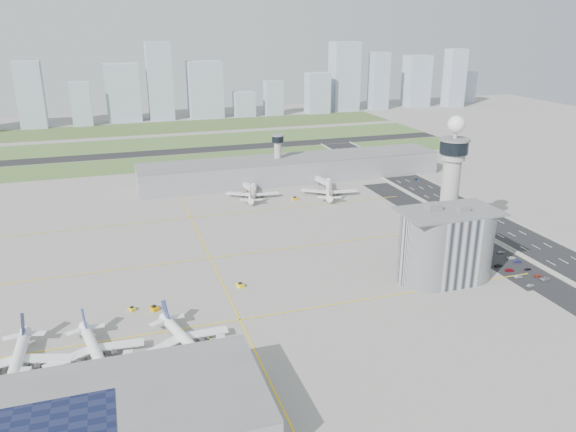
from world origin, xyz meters
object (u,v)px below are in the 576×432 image
object	(u,v)px
car_lot_0	(530,285)
car_hw_4	(362,161)
car_hw_1	(479,216)
tug_4	(295,198)
admin_building	(446,245)
jet_bridge_near_0	(13,404)
airplane_far_b	(329,186)
jet_bridge_far_1	(317,180)
airplane_near_b	(95,346)
car_lot_10	(511,258)
tug_3	(240,285)
jet_bridge_near_1	(123,384)
tug_2	(154,308)
airplane_far_a	(253,189)
jet_bridge_near_2	(222,366)
car_lot_11	(502,252)
airplane_near_a	(15,357)
car_lot_7	(538,276)
car_lot_4	(488,257)
secondary_tower	(278,154)
car_lot_9	(517,261)
car_lot_1	(518,276)
control_tower	(451,178)
tug_1	(207,342)
car_lot_6	(546,279)
car_lot_2	(510,270)
tug_5	(328,193)
tug_0	(132,309)
car_lot_3	(499,265)
car_lot_5	(478,251)
airplane_near_c	(185,335)
jet_bridge_far_0	(245,187)
car_lot_8	(528,269)
car_hw_2	(417,179)

from	to	relation	value
car_lot_0	car_hw_4	size ratio (longest dim) A/B	0.97
car_hw_1	tug_4	bearing A→B (deg)	143.05
admin_building	jet_bridge_near_0	distance (m)	170.00
airplane_far_b	jet_bridge_far_1	world-z (taller)	airplane_far_b
airplane_near_b	car_lot_10	xyz separation A→B (m)	(184.48, 26.83, -4.77)
airplane_near_b	car_hw_4	bearing A→B (deg)	126.21
tug_3	jet_bridge_near_1	bearing A→B (deg)	-148.90
jet_bridge_near_1	tug_2	size ratio (longest dim) A/B	4.12
jet_bridge_near_0	car_lot_10	distance (m)	211.88
airplane_far_a	jet_bridge_far_1	bearing A→B (deg)	-55.22
jet_bridge_near_2	car_lot_0	xyz separation A→B (m)	(135.20, 20.36, -2.25)
jet_bridge_near_1	admin_building	bearing A→B (deg)	-63.88
car_lot_11	airplane_near_a	bearing A→B (deg)	100.54
airplane_far_a	car_lot_7	distance (m)	175.25
airplane_far_b	car_lot_4	size ratio (longest dim) A/B	11.69
secondary_tower	car_lot_9	size ratio (longest dim) A/B	8.64
tug_3	car_lot_1	distance (m)	120.09
control_tower	car_lot_4	world-z (taller)	control_tower
control_tower	car_lot_11	xyz separation A→B (m)	(21.83, -15.18, -34.47)
car_lot_4	jet_bridge_near_0	bearing A→B (deg)	112.73
control_tower	tug_2	world-z (taller)	control_tower
airplane_far_a	car_lot_4	size ratio (longest dim) A/B	10.86
tug_1	car_lot_6	bearing A→B (deg)	47.30
airplane_near_b	car_lot_2	xyz separation A→B (m)	(174.74, 15.93, -4.78)
tug_5	car_lot_10	bearing A→B (deg)	161.16
tug_1	tug_3	xyz separation A→B (m)	(21.01, 39.14, 0.05)
tug_0	car_lot_3	bearing A→B (deg)	148.15
car_lot_5	car_lot_10	distance (m)	15.32
car_lot_0	car_lot_5	xyz separation A→B (m)	(1.39, 37.75, -0.01)
secondary_tower	jet_bridge_near_1	world-z (taller)	secondary_tower
admin_building	airplane_far_a	distance (m)	147.73
airplane_near_c	tug_0	size ratio (longest dim) A/B	13.86
tug_5	jet_bridge_near_0	bearing A→B (deg)	97.07
car_lot_9	car_lot_2	bearing A→B (deg)	131.80
tug_2	car_hw_4	world-z (taller)	tug_2
jet_bridge_near_1	car_lot_9	bearing A→B (deg)	-66.48
control_tower	jet_bridge_near_0	bearing A→B (deg)	-159.55
tug_3	car_lot_3	world-z (taller)	tug_3
jet_bridge_far_0	car_lot_2	bearing A→B (deg)	17.51
car_lot_1	car_lot_5	xyz separation A→B (m)	(0.48, 29.19, -0.04)
jet_bridge_near_0	car_lot_8	size ratio (longest dim) A/B	4.20
tug_0	car_lot_9	world-z (taller)	tug_0
jet_bridge_near_2	airplane_near_a	bearing A→B (deg)	81.69
car_lot_2	car_hw_1	size ratio (longest dim) A/B	1.02
car_hw_1	car_hw_2	size ratio (longest dim) A/B	1.01
control_tower	airplane_far_b	world-z (taller)	control_tower
jet_bridge_far_0	tug_3	xyz separation A→B (m)	(-35.51, -135.42, -1.90)
airplane_near_c	car_lot_7	xyz separation A→B (m)	(153.77, 9.17, -4.75)
jet_bridge_near_1	secondary_tower	bearing A→B (deg)	-18.17
car_lot_1	car_lot_11	size ratio (longest dim) A/B	0.97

